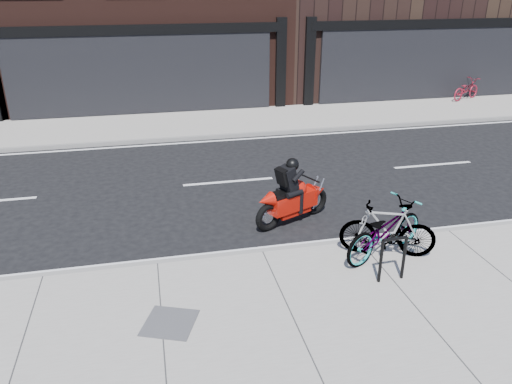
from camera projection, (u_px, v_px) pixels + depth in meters
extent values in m
plane|color=black|center=(243.00, 214.00, 11.46)|extent=(120.00, 120.00, 0.00)
cube|color=gray|center=(312.00, 362.00, 6.94)|extent=(60.00, 6.00, 0.13)
cube|color=gray|center=(203.00, 123.00, 18.38)|extent=(60.00, 3.50, 0.13)
cylinder|color=black|center=(381.00, 261.00, 8.51)|extent=(0.06, 0.06, 0.81)
cylinder|color=black|center=(404.00, 258.00, 8.62)|extent=(0.06, 0.06, 0.81)
cylinder|color=black|center=(395.00, 239.00, 8.40)|extent=(0.45, 0.08, 0.06)
imported|color=gray|center=(385.00, 230.00, 9.30)|extent=(2.12, 1.49, 1.06)
imported|color=gray|center=(388.00, 229.00, 9.31)|extent=(1.84, 1.12, 1.07)
torus|color=black|center=(315.00, 201.00, 11.35)|extent=(0.64, 0.39, 0.64)
torus|color=black|center=(268.00, 217.00, 10.58)|extent=(0.64, 0.39, 0.64)
cube|color=#AB1107|center=(293.00, 201.00, 10.89)|extent=(1.21, 0.82, 0.37)
cone|color=#AB1107|center=(317.00, 190.00, 11.27)|extent=(0.58, 0.57, 0.43)
sphere|color=#AB1107|center=(298.00, 189.00, 10.87)|extent=(0.39, 0.39, 0.39)
cube|color=black|center=(283.00, 194.00, 10.63)|extent=(0.60, 0.47, 0.12)
cylinder|color=silver|center=(268.00, 213.00, 10.80)|extent=(0.52, 0.30, 0.09)
cube|color=black|center=(288.00, 179.00, 10.58)|extent=(0.49, 0.48, 0.57)
cube|color=black|center=(282.00, 177.00, 10.46)|extent=(0.33, 0.36, 0.39)
sphere|color=black|center=(292.00, 165.00, 10.53)|extent=(0.28, 0.28, 0.28)
imported|color=maroon|center=(466.00, 89.00, 21.45)|extent=(1.80, 1.26, 0.90)
cube|color=#464649|center=(170.00, 323.00, 7.62)|extent=(0.98, 0.98, 0.02)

